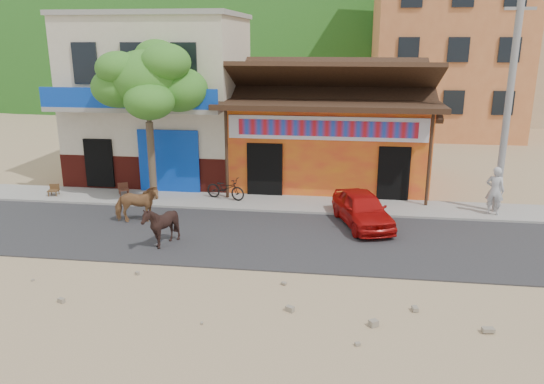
{
  "coord_description": "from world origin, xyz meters",
  "views": [
    {
      "loc": [
        2.63,
        -13.17,
        6.16
      ],
      "look_at": [
        0.43,
        3.0,
        1.4
      ],
      "focal_mm": 35.0,
      "sensor_mm": 36.0,
      "label": 1
    }
  ],
  "objects": [
    {
      "name": "apartment_front",
      "position": [
        9.0,
        24.0,
        6.0
      ],
      "size": [
        9.0,
        9.0,
        12.0
      ],
      "primitive_type": "cube",
      "color": "#CC723F",
      "rests_on": "ground"
    },
    {
      "name": "scooter",
      "position": [
        -1.82,
        6.15,
        0.55
      ],
      "size": [
        1.73,
        1.02,
        0.86
      ],
      "primitive_type": "imported",
      "rotation": [
        0.0,
        0.0,
        1.27
      ],
      "color": "black",
      "rests_on": "sidewalk"
    },
    {
      "name": "sidewalk",
      "position": [
        0.0,
        6.0,
        0.06
      ],
      "size": [
        60.0,
        2.0,
        0.12
      ],
      "primitive_type": "cube",
      "color": "gray",
      "rests_on": "ground"
    },
    {
      "name": "red_car",
      "position": [
        3.37,
        4.07,
        0.62
      ],
      "size": [
        2.35,
        3.67,
        1.16
      ],
      "primitive_type": "imported",
      "rotation": [
        0.0,
        0.0,
        0.31
      ],
      "color": "#B40E0C",
      "rests_on": "road"
    },
    {
      "name": "tree",
      "position": [
        -4.6,
        5.8,
        3.12
      ],
      "size": [
        3.0,
        3.0,
        6.0
      ],
      "primitive_type": null,
      "color": "#2D721E",
      "rests_on": "sidewalk"
    },
    {
      "name": "road",
      "position": [
        0.0,
        2.5,
        0.02
      ],
      "size": [
        60.0,
        5.0,
        0.04
      ],
      "primitive_type": "cube",
      "color": "#28282B",
      "rests_on": "ground"
    },
    {
      "name": "cafe_chair_right",
      "position": [
        -6.0,
        6.19,
        0.54
      ],
      "size": [
        0.54,
        0.54,
        0.85
      ],
      "primitive_type": null,
      "rotation": [
        0.0,
        0.0,
        0.53
      ],
      "color": "#4C2619",
      "rests_on": "sidewalk"
    },
    {
      "name": "utility_pole",
      "position": [
        8.2,
        6.0,
        4.12
      ],
      "size": [
        0.24,
        0.24,
        8.0
      ],
      "primitive_type": "cylinder",
      "color": "gray",
      "rests_on": "sidewalk"
    },
    {
      "name": "ground",
      "position": [
        0.0,
        0.0,
        0.0
      ],
      "size": [
        120.0,
        120.0,
        0.0
      ],
      "primitive_type": "plane",
      "color": "#9E825B",
      "rests_on": "ground"
    },
    {
      "name": "cafe_chair_left",
      "position": [
        -8.72,
        5.7,
        0.53
      ],
      "size": [
        0.44,
        0.44,
        0.82
      ],
      "primitive_type": null,
      "rotation": [
        0.0,
        0.0,
        0.17
      ],
      "color": "#4C2F19",
      "rests_on": "sidewalk"
    },
    {
      "name": "cafe_building",
      "position": [
        -5.5,
        10.0,
        3.5
      ],
      "size": [
        7.0,
        6.0,
        7.0
      ],
      "primitive_type": "cube",
      "color": "beige",
      "rests_on": "ground"
    },
    {
      "name": "dance_club",
      "position": [
        2.0,
        10.0,
        1.8
      ],
      "size": [
        8.0,
        6.0,
        3.6
      ],
      "primitive_type": "cube",
      "color": "orange",
      "rests_on": "ground"
    },
    {
      "name": "cow_dark",
      "position": [
        -2.73,
        1.31,
        0.71
      ],
      "size": [
        1.55,
        1.48,
        1.34
      ],
      "primitive_type": "imported",
      "rotation": [
        0.0,
        0.0,
        -1.15
      ],
      "color": "black",
      "rests_on": "road"
    },
    {
      "name": "pedestrian",
      "position": [
        8.0,
        5.64,
        0.98
      ],
      "size": [
        0.74,
        0.62,
        1.73
      ],
      "primitive_type": "imported",
      "rotation": [
        0.0,
        0.0,
        2.76
      ],
      "color": "silver",
      "rests_on": "sidewalk"
    },
    {
      "name": "cow_tan",
      "position": [
        -4.29,
        3.33,
        0.69
      ],
      "size": [
        1.67,
        1.09,
        1.3
      ],
      "primitive_type": "imported",
      "rotation": [
        0.0,
        0.0,
        1.84
      ],
      "color": "#96663C",
      "rests_on": "road"
    }
  ]
}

